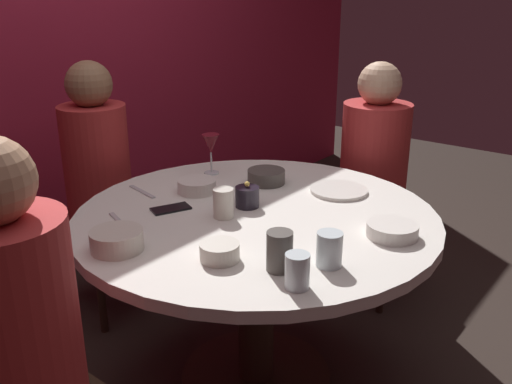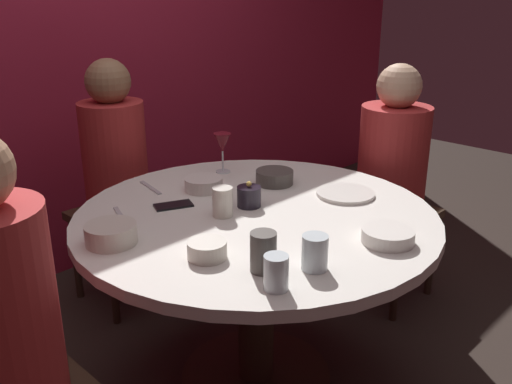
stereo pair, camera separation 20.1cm
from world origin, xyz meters
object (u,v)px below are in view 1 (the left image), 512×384
object	(u,v)px
wine_glass	(211,145)
bowl_salad_center	(220,252)
bowl_sauce_side	(117,240)
cup_by_left_diner	(329,249)
bowl_serving_large	(392,230)
cup_by_right_diner	(280,251)
cell_phone	(171,209)
cup_center_front	(297,271)
candle_holder	(247,197)
bowl_rice_portion	(266,177)
dinner_plate	(339,190)
dining_table	(256,251)
bowl_small_white	(197,186)
cup_near_candle	(223,203)
seated_diner_left	(14,325)
seated_diner_back	(97,163)
seated_diner_right	(374,156)

from	to	relation	value
wine_glass	bowl_salad_center	bearing A→B (deg)	-135.95
bowl_sauce_side	cup_by_left_diner	distance (m)	0.66
bowl_serving_large	cup_by_left_diner	xyz separation A→B (m)	(-0.30, 0.06, 0.03)
cup_by_right_diner	cell_phone	bearing A→B (deg)	77.45
wine_glass	bowl_salad_center	distance (m)	0.83
bowl_sauce_side	cup_center_front	xyz separation A→B (m)	(0.15, -0.57, 0.02)
cup_by_left_diner	cup_center_front	xyz separation A→B (m)	(-0.16, 0.00, -0.00)
candle_holder	bowl_rice_portion	distance (m)	0.27
dinner_plate	cup_by_right_diner	bearing A→B (deg)	-163.90
bowl_serving_large	bowl_rice_portion	size ratio (longest dim) A/B	1.08
candle_holder	bowl_sauce_side	bearing A→B (deg)	170.37
candle_holder	cup_center_front	distance (m)	0.61
dining_table	bowl_serving_large	bearing A→B (deg)	-76.38
bowl_serving_large	cup_by_left_diner	bearing A→B (deg)	169.43
bowl_small_white	candle_holder	bearing A→B (deg)	-89.67
cup_near_candle	cup_center_front	xyz separation A→B (m)	(-0.25, -0.48, -0.00)
dining_table	bowl_small_white	distance (m)	0.37
cell_phone	candle_holder	bearing A→B (deg)	67.71
seated_diner_left	bowl_salad_center	size ratio (longest dim) A/B	10.02
dinner_plate	cup_by_right_diner	world-z (taller)	cup_by_right_diner
wine_glass	cup_near_candle	bearing A→B (deg)	-132.69
seated_diner_left	candle_holder	bearing A→B (deg)	3.74
cell_phone	cup_center_front	size ratio (longest dim) A/B	1.40
bowl_serving_large	bowl_small_white	size ratio (longest dim) A/B	1.11
candle_holder	dinner_plate	distance (m)	0.40
seated_diner_left	cup_near_candle	xyz separation A→B (m)	(0.84, 0.07, 0.04)
seated_diner_back	wine_glass	size ratio (longest dim) A/B	6.84
seated_diner_left	cup_near_candle	bearing A→B (deg)	4.50
bowl_small_white	cup_by_right_diner	xyz separation A→B (m)	(-0.33, -0.64, 0.03)
cup_by_right_diner	wine_glass	bearing A→B (deg)	54.57
bowl_salad_center	bowl_serving_large	bearing A→B (deg)	-35.11
seated_diner_right	wine_glass	distance (m)	0.83
seated_diner_left	seated_diner_right	world-z (taller)	seated_diner_left
dining_table	cup_near_candle	size ratio (longest dim) A/B	12.38
cell_phone	wine_glass	bearing A→B (deg)	135.60
cup_near_candle	cup_by_left_diner	xyz separation A→B (m)	(-0.09, -0.49, -0.00)
bowl_serving_large	bowl_small_white	distance (m)	0.80
bowl_sauce_side	cup_near_candle	bearing A→B (deg)	-12.31
bowl_serving_large	cup_center_front	world-z (taller)	cup_center_front
cell_phone	cup_by_right_diner	distance (m)	0.60
bowl_small_white	bowl_rice_portion	world-z (taller)	bowl_rice_portion
dining_table	candle_holder	bearing A→B (deg)	66.38
seated_diner_right	bowl_rice_portion	distance (m)	0.67
dinner_plate	bowl_salad_center	world-z (taller)	bowl_salad_center
cup_by_left_diner	bowl_salad_center	bearing A→B (deg)	121.58
candle_holder	bowl_sauce_side	world-z (taller)	candle_holder
cup_by_right_diner	bowl_serving_large	bearing A→B (deg)	-20.45
bowl_small_white	cup_near_candle	xyz separation A→B (m)	(-0.13, -0.25, 0.03)
seated_diner_back	cup_by_right_diner	xyz separation A→B (m)	(-0.30, -1.25, 0.05)
seated_diner_right	dinner_plate	world-z (taller)	seated_diner_right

